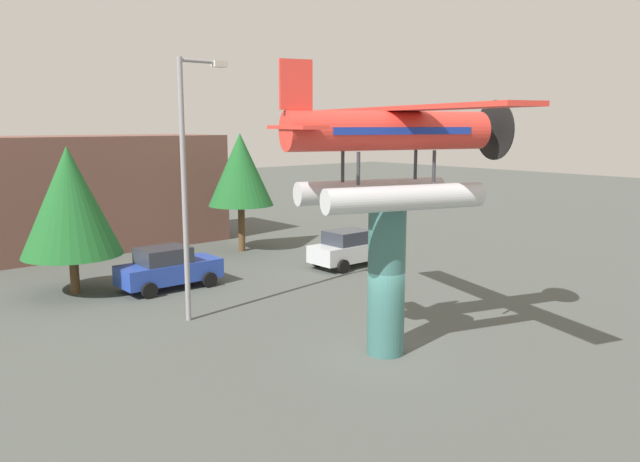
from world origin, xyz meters
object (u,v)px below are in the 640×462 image
object	(u,v)px
floatplane_monument	(393,148)
car_far_silver	(350,248)
tree_east	(70,201)
storefront_building	(85,193)
display_pedestal	(386,281)
tree_center_back	(240,170)
car_mid_blue	(168,268)
streetlight_primary	(188,173)

from	to	relation	value
floatplane_monument	car_far_silver	size ratio (longest dim) A/B	2.44
tree_east	storefront_building	bearing A→B (deg)	66.78
display_pedestal	tree_center_back	bearing A→B (deg)	71.28
floatplane_monument	tree_east	bearing A→B (deg)	127.81
car_mid_blue	storefront_building	world-z (taller)	storefront_building
floatplane_monument	storefront_building	xyz separation A→B (m)	(-0.81, 22.04, -3.02)
floatplane_monument	storefront_building	distance (m)	22.26
floatplane_monument	streetlight_primary	distance (m)	7.37
tree_center_back	car_mid_blue	bearing A→B (deg)	-145.15
tree_east	tree_center_back	xyz separation A→B (m)	(9.97, 2.95, 0.63)
tree_center_back	streetlight_primary	bearing A→B (deg)	-131.59
floatplane_monument	tree_east	xyz separation A→B (m)	(-4.75, 12.84, -2.35)
streetlight_primary	tree_center_back	world-z (taller)	streetlight_primary
car_mid_blue	car_far_silver	size ratio (longest dim) A/B	1.00
car_far_silver	streetlight_primary	distance (m)	11.13
storefront_building	tree_east	world-z (taller)	storefront_building
floatplane_monument	tree_east	world-z (taller)	floatplane_monument
storefront_building	floatplane_monument	bearing A→B (deg)	-87.90
streetlight_primary	tree_east	xyz separation A→B (m)	(-1.93, 6.11, -1.37)
car_far_silver	streetlight_primary	xyz separation A→B (m)	(-9.96, -2.58, 4.23)
car_far_silver	streetlight_primary	size ratio (longest dim) A/B	0.47
display_pedestal	tree_center_back	world-z (taller)	tree_center_back
streetlight_primary	display_pedestal	bearing A→B (deg)	-68.03
floatplane_monument	streetlight_primary	world-z (taller)	streetlight_primary
display_pedestal	tree_center_back	xyz separation A→B (m)	(5.34, 15.75, 2.16)
floatplane_monument	car_far_silver	xyz separation A→B (m)	(7.14, 9.31, -5.21)
floatplane_monument	storefront_building	bearing A→B (deg)	109.60
display_pedestal	storefront_building	bearing A→B (deg)	91.78
tree_east	tree_center_back	size ratio (longest dim) A/B	0.94
floatplane_monument	streetlight_primary	bearing A→B (deg)	130.26
car_mid_blue	storefront_building	size ratio (longest dim) A/B	0.28
display_pedestal	floatplane_monument	bearing A→B (deg)	-17.50
floatplane_monument	storefront_building	size ratio (longest dim) A/B	0.69
car_far_silver	tree_center_back	bearing A→B (deg)	106.54
floatplane_monument	tree_center_back	bearing A→B (deg)	89.23
storefront_building	car_far_silver	bearing A→B (deg)	-58.02
car_mid_blue	storefront_building	distance (m)	11.18
car_mid_blue	streetlight_primary	xyz separation A→B (m)	(-1.30, -4.37, 4.23)
display_pedestal	storefront_building	world-z (taller)	storefront_building
car_far_silver	tree_center_back	distance (m)	7.61
storefront_building	tree_center_back	bearing A→B (deg)	-46.04
car_mid_blue	streetlight_primary	distance (m)	6.22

